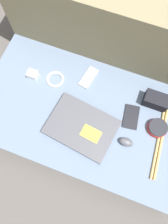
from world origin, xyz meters
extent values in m
plane|color=#4C4742|center=(0.00, 0.00, 0.00)|extent=(8.00, 8.00, 0.00)
cube|color=slate|center=(0.00, 0.00, 0.07)|extent=(1.07, 0.61, 0.14)
cube|color=#756B4C|center=(0.00, 0.40, 0.25)|extent=(1.07, 0.20, 0.51)
cube|color=#47474C|center=(0.02, -0.07, 0.15)|extent=(0.35, 0.27, 0.03)
cube|color=yellow|center=(0.07, -0.09, 0.17)|extent=(0.10, 0.07, 0.00)
ellipsoid|color=#4C4C51|center=(0.24, -0.07, 0.15)|extent=(0.07, 0.04, 0.03)
cylinder|color=red|center=(0.36, 0.05, 0.15)|extent=(0.09, 0.09, 0.02)
cylinder|color=#232328|center=(0.36, 0.05, 0.16)|extent=(0.09, 0.09, 0.01)
cube|color=black|center=(0.23, 0.06, 0.14)|extent=(0.09, 0.13, 0.01)
cube|color=#B7B7BC|center=(-0.05, 0.19, 0.14)|extent=(0.08, 0.13, 0.01)
cube|color=black|center=(0.31, 0.18, 0.17)|extent=(0.12, 0.07, 0.07)
cube|color=silver|center=(-0.32, 0.10, 0.15)|extent=(0.05, 0.04, 0.04)
torus|color=white|center=(-0.21, 0.12, 0.14)|extent=(0.09, 0.09, 0.01)
cylinder|color=tan|center=(0.38, -0.01, 0.14)|extent=(0.04, 0.35, 0.01)
cylinder|color=tan|center=(0.40, -0.01, 0.14)|extent=(0.04, 0.35, 0.01)
camera|label=1|loc=(0.12, -0.31, 1.17)|focal=35.00mm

